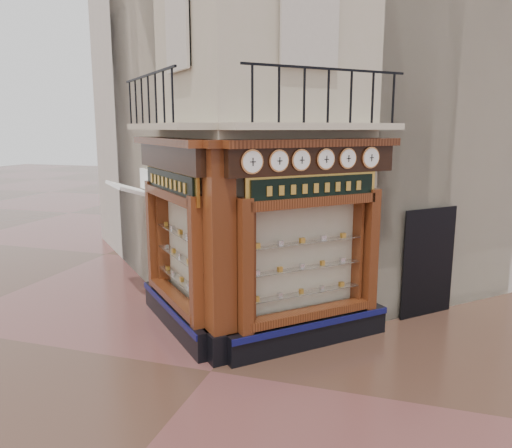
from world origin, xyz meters
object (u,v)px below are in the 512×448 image
at_px(clock_b, 279,161).
at_px(clock_e, 348,158).
at_px(corner_pilaster, 220,256).
at_px(clock_a, 252,162).
at_px(clock_c, 301,160).
at_px(clock_f, 371,158).
at_px(signboard_right, 314,188).
at_px(awning, 137,296).
at_px(signboard_left, 170,182).
at_px(clock_d, 326,159).

relative_size(clock_b, clock_e, 1.01).
height_order(corner_pilaster, clock_a, corner_pilaster).
xyz_separation_m(clock_c, clock_f, (1.10, 1.10, 0.00)).
distance_m(clock_a, signboard_right, 1.43).
bearing_deg(awning, signboard_right, -153.33).
relative_size(clock_f, signboard_left, 0.18).
height_order(clock_e, signboard_right, clock_e).
bearing_deg(clock_a, awning, 101.36).
height_order(corner_pilaster, signboard_right, corner_pilaster).
distance_m(clock_a, awning, 5.92).
bearing_deg(clock_e, clock_a, 180.00).
distance_m(corner_pilaster, clock_e, 2.96).
xyz_separation_m(clock_d, signboard_right, (-0.19, -0.03, -0.52)).
relative_size(clock_b, clock_f, 0.95).
height_order(clock_c, clock_e, clock_c).
relative_size(clock_d, signboard_left, 0.17).
bearing_deg(clock_a, clock_b, 0.00).
xyz_separation_m(clock_a, clock_e, (1.40, 1.40, 0.00)).
height_order(awning, signboard_left, signboard_left).
distance_m(clock_a, clock_d, 1.49).
bearing_deg(clock_d, clock_f, -0.00).
bearing_deg(clock_b, clock_d, -0.00).
height_order(corner_pilaster, signboard_left, corner_pilaster).
bearing_deg(clock_c, clock_a, -180.00).
xyz_separation_m(clock_a, signboard_right, (0.86, 1.02, -0.52)).
distance_m(clock_b, clock_d, 0.97).
distance_m(clock_d, signboard_right, 0.55).
relative_size(clock_e, signboard_right, 0.19).
xyz_separation_m(awning, signboard_right, (4.76, -1.58, 3.10)).
height_order(signboard_left, signboard_right, signboard_left).
relative_size(clock_b, awning, 0.24).
bearing_deg(clock_d, clock_a, 180.00).
height_order(clock_a, clock_d, clock_a).
bearing_deg(clock_e, clock_b, 180.00).
distance_m(clock_b, awning, 6.02).
xyz_separation_m(clock_d, signboard_left, (-3.11, -0.03, -0.52)).
bearing_deg(clock_d, awning, 117.69).
bearing_deg(clock_b, clock_f, -0.00).
height_order(clock_d, signboard_left, clock_d).
distance_m(clock_b, clock_c, 0.45).
bearing_deg(clock_f, clock_a, 180.00).
bearing_deg(clock_a, signboard_right, 4.76).
bearing_deg(clock_f, clock_b, 180.00).
xyz_separation_m(clock_b, signboard_left, (-2.43, 0.65, -0.52)).
height_order(clock_c, signboard_left, clock_c).
height_order(clock_c, signboard_right, clock_c).
distance_m(corner_pilaster, clock_a, 1.78).
distance_m(clock_b, clock_f, 2.01).
bearing_deg(clock_d, corner_pilaster, 167.39).
xyz_separation_m(clock_b, clock_d, (0.69, 0.69, 0.00)).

